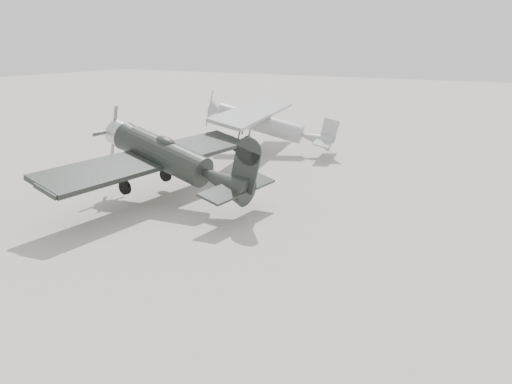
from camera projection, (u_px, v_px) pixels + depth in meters
ground at (177, 249)px, 16.02m from camera, size 160.00×160.00×0.00m
lowwing_monoplane at (174, 160)px, 20.10m from camera, size 7.68×10.71×3.46m
highwing_monoplane at (265, 120)px, 29.32m from camera, size 7.92×11.08×3.13m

